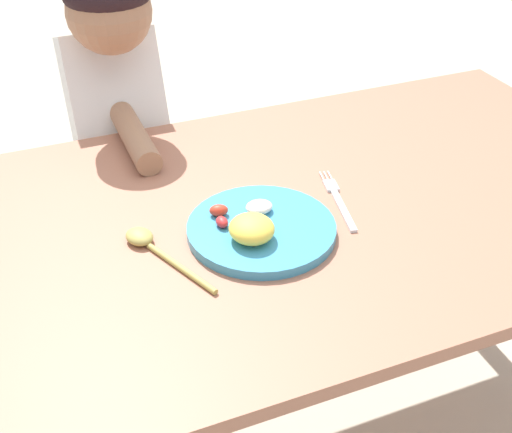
{
  "coord_description": "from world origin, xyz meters",
  "views": [
    {
      "loc": [
        -0.46,
        -0.95,
        1.39
      ],
      "look_at": [
        -0.09,
        -0.03,
        0.7
      ],
      "focal_mm": 47.74,
      "sensor_mm": 36.0,
      "label": 1
    }
  ],
  "objects_px": {
    "plate": "(259,228)",
    "fork": "(338,200)",
    "person": "(121,151)",
    "spoon": "(149,244)"
  },
  "relations": [
    {
      "from": "fork",
      "to": "person",
      "type": "relative_size",
      "value": 0.2
    },
    {
      "from": "person",
      "to": "plate",
      "type": "bearing_deg",
      "value": 102.05
    },
    {
      "from": "plate",
      "to": "fork",
      "type": "height_order",
      "value": "plate"
    },
    {
      "from": "spoon",
      "to": "person",
      "type": "bearing_deg",
      "value": -29.11
    },
    {
      "from": "fork",
      "to": "spoon",
      "type": "relative_size",
      "value": 0.95
    },
    {
      "from": "plate",
      "to": "fork",
      "type": "relative_size",
      "value": 1.26
    },
    {
      "from": "fork",
      "to": "person",
      "type": "distance_m",
      "value": 0.63
    },
    {
      "from": "plate",
      "to": "person",
      "type": "bearing_deg",
      "value": 102.05
    },
    {
      "from": "plate",
      "to": "person",
      "type": "distance_m",
      "value": 0.61
    },
    {
      "from": "fork",
      "to": "person",
      "type": "height_order",
      "value": "person"
    }
  ]
}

